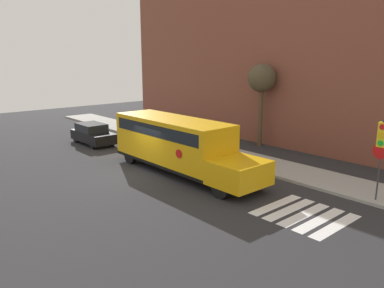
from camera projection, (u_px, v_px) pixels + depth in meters
ground_plane at (140, 174)px, 20.68m from camera, size 60.00×60.00×0.00m
sidewalk_strip at (222, 153)px, 24.83m from camera, size 44.00×3.00×0.15m
building_backdrop at (285, 60)px, 27.63m from camera, size 32.00×4.00×12.22m
crosswalk_stripes at (304, 215)px, 15.29m from camera, size 3.30×3.20×0.01m
school_bus at (177, 142)px, 20.68m from camera, size 10.10×2.57×2.98m
parked_car at (93, 134)px, 27.71m from camera, size 4.10×1.75×1.51m
stop_sign at (380, 164)px, 16.13m from camera, size 0.70×0.10×2.72m
tree_near_sidewalk at (262, 80)px, 26.14m from camera, size 1.98×1.98×5.87m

